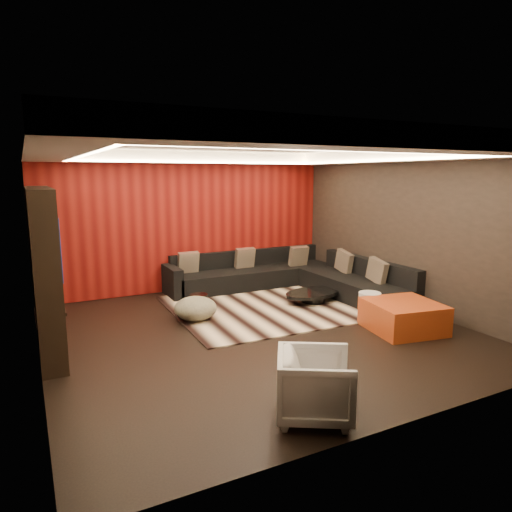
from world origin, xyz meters
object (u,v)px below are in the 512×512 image
sectional_sofa (290,279)px  white_side_table (369,306)px  armchair (315,385)px  orange_ottoman (403,316)px  coffee_table (313,297)px  drum_stool (199,304)px

sectional_sofa → white_side_table: bearing=-84.8°
armchair → white_side_table: bearing=-18.9°
orange_ottoman → sectional_sofa: bearing=95.8°
coffee_table → orange_ottoman: bearing=-79.1°
white_side_table → sectional_sofa: size_ratio=0.12×
drum_stool → armchair: bearing=-91.9°
drum_stool → armchair: 3.63m
sectional_sofa → orange_ottoman: bearing=-84.2°
orange_ottoman → armchair: size_ratio=1.36×
white_side_table → drum_stool: bearing=149.4°
coffee_table → drum_stool: drum_stool is taller
orange_ottoman → white_side_table: bearing=97.6°
drum_stool → white_side_table: 2.85m
coffee_table → drum_stool: (-2.17, 0.22, 0.08)m
white_side_table → orange_ottoman: white_side_table is taller
orange_ottoman → armchair: armchair is taller
coffee_table → armchair: bearing=-123.9°
coffee_table → armchair: 4.12m
white_side_table → sectional_sofa: sectional_sofa is taller
drum_stool → sectional_sofa: 2.37m
coffee_table → orange_ottoman: orange_ottoman is taller
white_side_table → armchair: 3.37m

